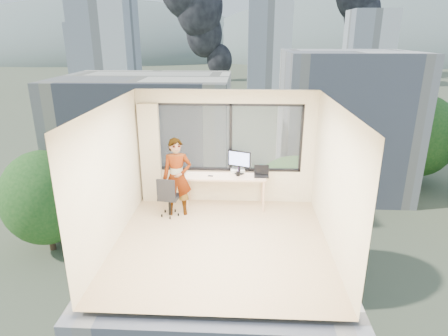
# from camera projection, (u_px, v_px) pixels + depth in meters

# --- Properties ---
(floor) EXTENTS (4.00, 4.00, 0.01)m
(floor) POSITION_uv_depth(u_px,v_px,m) (221.00, 243.00, 7.21)
(floor) COLOR tan
(floor) RESTS_ON ground
(ceiling) EXTENTS (4.00, 4.00, 0.01)m
(ceiling) POSITION_uv_depth(u_px,v_px,m) (221.00, 106.00, 6.35)
(ceiling) COLOR white
(ceiling) RESTS_ON ground
(wall_front) EXTENTS (4.00, 0.01, 2.60)m
(wall_front) POSITION_uv_depth(u_px,v_px,m) (212.00, 234.00, 4.90)
(wall_front) COLOR beige
(wall_front) RESTS_ON ground
(wall_left) EXTENTS (0.01, 4.00, 2.60)m
(wall_left) POSITION_uv_depth(u_px,v_px,m) (110.00, 177.00, 6.88)
(wall_left) COLOR beige
(wall_left) RESTS_ON ground
(wall_right) EXTENTS (0.01, 4.00, 2.60)m
(wall_right) POSITION_uv_depth(u_px,v_px,m) (335.00, 181.00, 6.69)
(wall_right) COLOR beige
(wall_right) RESTS_ON ground
(window_wall) EXTENTS (3.30, 0.16, 1.55)m
(window_wall) POSITION_uv_depth(u_px,v_px,m) (228.00, 138.00, 8.59)
(window_wall) COLOR black
(window_wall) RESTS_ON ground
(curtain) EXTENTS (0.45, 0.14, 2.30)m
(curtain) POSITION_uv_depth(u_px,v_px,m) (151.00, 154.00, 8.69)
(curtain) COLOR beige
(curtain) RESTS_ON floor
(desk) EXTENTS (1.80, 0.60, 0.75)m
(desk) POSITION_uv_depth(u_px,v_px,m) (225.00, 191.00, 8.65)
(desk) COLOR beige
(desk) RESTS_ON floor
(chair) EXTENTS (0.52, 0.52, 0.91)m
(chair) POSITION_uv_depth(u_px,v_px,m) (169.00, 196.00, 8.17)
(chair) COLOR black
(chair) RESTS_ON floor
(person) EXTENTS (0.68, 0.50, 1.70)m
(person) POSITION_uv_depth(u_px,v_px,m) (177.00, 177.00, 8.13)
(person) COLOR #2D2D33
(person) RESTS_ON floor
(monitor) EXTENTS (0.55, 0.31, 0.54)m
(monitor) POSITION_uv_depth(u_px,v_px,m) (239.00, 162.00, 8.54)
(monitor) COLOR black
(monitor) RESTS_ON desk
(game_console) EXTENTS (0.34, 0.30, 0.07)m
(game_console) POSITION_uv_depth(u_px,v_px,m) (237.00, 170.00, 8.74)
(game_console) COLOR white
(game_console) RESTS_ON desk
(laptop) EXTENTS (0.33, 0.35, 0.21)m
(laptop) POSITION_uv_depth(u_px,v_px,m) (262.00, 172.00, 8.42)
(laptop) COLOR black
(laptop) RESTS_ON desk
(cellphone) EXTENTS (0.12, 0.08, 0.01)m
(cellphone) POSITION_uv_depth(u_px,v_px,m) (211.00, 176.00, 8.47)
(cellphone) COLOR black
(cellphone) RESTS_ON desk
(pen_cup) EXTENTS (0.10, 0.10, 0.11)m
(pen_cup) POSITION_uv_depth(u_px,v_px,m) (238.00, 174.00, 8.47)
(pen_cup) COLOR black
(pen_cup) RESTS_ON desk
(handbag) EXTENTS (0.26, 0.17, 0.18)m
(handbag) POSITION_uv_depth(u_px,v_px,m) (261.00, 168.00, 8.69)
(handbag) COLOR #0C4D45
(handbag) RESTS_ON desk
(exterior_ground) EXTENTS (400.00, 400.00, 0.04)m
(exterior_ground) POSITION_uv_depth(u_px,v_px,m) (242.00, 92.00, 124.94)
(exterior_ground) COLOR #515B3D
(exterior_ground) RESTS_ON ground
(near_bldg_a) EXTENTS (16.00, 12.00, 14.00)m
(near_bldg_a) POSITION_uv_depth(u_px,v_px,m) (149.00, 148.00, 38.23)
(near_bldg_a) COLOR #EBE3C5
(near_bldg_a) RESTS_ON exterior_ground
(near_bldg_b) EXTENTS (14.00, 13.00, 16.00)m
(near_bldg_b) POSITION_uv_depth(u_px,v_px,m) (343.00, 123.00, 44.44)
(near_bldg_b) COLOR silver
(near_bldg_b) RESTS_ON exterior_ground
(far_tower_a) EXTENTS (14.00, 14.00, 28.00)m
(far_tower_a) POSITION_uv_depth(u_px,v_px,m) (107.00, 50.00, 98.42)
(far_tower_a) COLOR silver
(far_tower_a) RESTS_ON exterior_ground
(far_tower_b) EXTENTS (13.00, 13.00, 30.00)m
(far_tower_b) POSITION_uv_depth(u_px,v_px,m) (269.00, 44.00, 119.60)
(far_tower_b) COLOR silver
(far_tower_b) RESTS_ON exterior_ground
(far_tower_c) EXTENTS (15.00, 15.00, 26.00)m
(far_tower_c) POSITION_uv_depth(u_px,v_px,m) (368.00, 48.00, 137.34)
(far_tower_c) COLOR silver
(far_tower_c) RESTS_ON exterior_ground
(far_tower_d) EXTENTS (16.00, 14.00, 22.00)m
(far_tower_d) POSITION_uv_depth(u_px,v_px,m) (93.00, 52.00, 152.45)
(far_tower_d) COLOR silver
(far_tower_d) RESTS_ON exterior_ground
(hill_a) EXTENTS (288.00, 216.00, 90.00)m
(hill_a) POSITION_uv_depth(u_px,v_px,m) (100.00, 57.00, 319.18)
(hill_a) COLOR slate
(hill_a) RESTS_ON exterior_ground
(hill_b) EXTENTS (300.00, 220.00, 96.00)m
(hill_b) POSITION_uv_depth(u_px,v_px,m) (367.00, 58.00, 308.66)
(hill_b) COLOR slate
(hill_b) RESTS_ON exterior_ground
(tree_a) EXTENTS (7.00, 7.00, 8.00)m
(tree_a) POSITION_uv_depth(u_px,v_px,m) (46.00, 207.00, 32.02)
(tree_a) COLOR #1F531B
(tree_a) RESTS_ON exterior_ground
(tree_b) EXTENTS (7.60, 7.60, 9.00)m
(tree_b) POSITION_uv_depth(u_px,v_px,m) (292.00, 231.00, 27.13)
(tree_b) COLOR #1F531B
(tree_b) RESTS_ON exterior_ground
(tree_c) EXTENTS (8.40, 8.40, 10.00)m
(tree_c) POSITION_uv_depth(u_px,v_px,m) (419.00, 144.00, 46.84)
(tree_c) COLOR #1F531B
(tree_c) RESTS_ON exterior_ground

